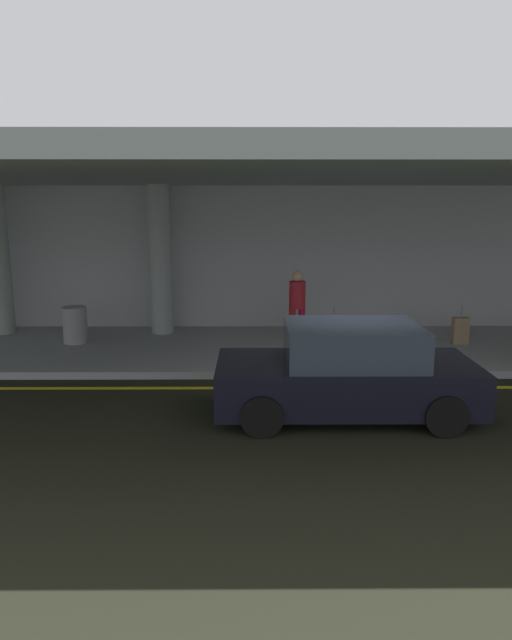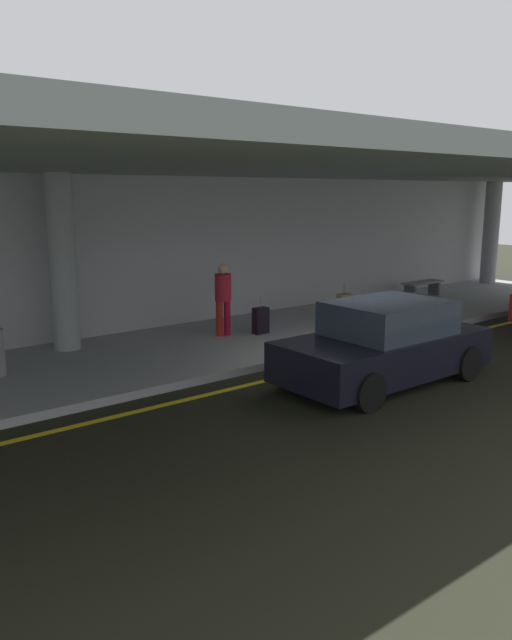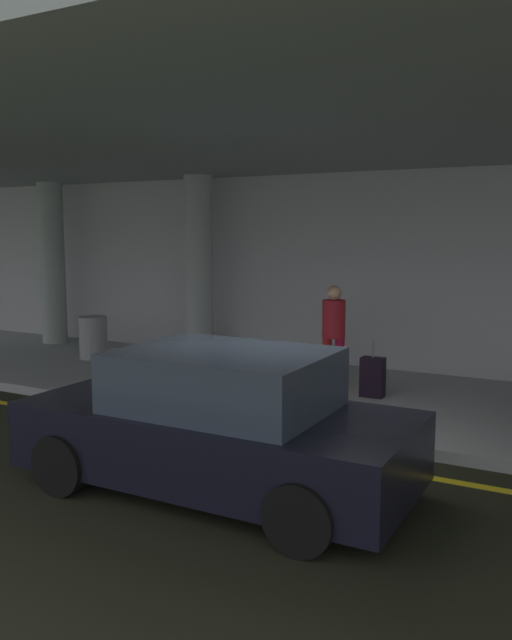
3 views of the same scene
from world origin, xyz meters
The scene contains 12 objects.
ground_plane centered at (0.00, 0.00, 0.00)m, with size 60.00×60.00×0.00m, color black.
sidewalk centered at (0.00, 3.10, 0.07)m, with size 26.00×4.20×0.15m, color #94989C.
lane_stripe_yellow centered at (0.00, 0.46, 0.00)m, with size 26.00×0.14×0.01m, color yellow.
support_column_center centered at (-4.00, 4.48, 1.97)m, with size 0.56×0.56×3.65m, color #949B9C.
support_column_right_mid centered at (12.00, 4.48, 1.97)m, with size 0.56×0.56×3.65m, color #95969F.
ceiling_overhang centered at (0.00, 2.60, 3.95)m, with size 28.00×13.20×0.30m, color gray.
terminal_back_wall centered at (0.00, 5.35, 1.90)m, with size 26.00×0.30×3.80m, color #A9ABB1.
car_black centered at (-0.22, -0.94, 0.71)m, with size 4.10×1.92×1.50m.
traveler_with_luggage centered at (-0.68, 3.44, 1.11)m, with size 0.38×0.38×1.68m.
suitcase_upright_primary centered at (0.12, 3.07, 0.46)m, with size 0.36×0.22×0.90m.
suitcase_upright_secondary centered at (3.10, 3.25, 0.46)m, with size 0.36×0.22×0.90m.
bench_metal centered at (7.50, 4.01, 0.50)m, with size 1.60×0.50×0.48m.
Camera 2 is at (-8.76, -8.00, 3.40)m, focal length 34.73 mm.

